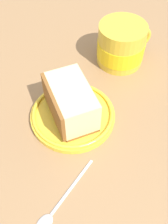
% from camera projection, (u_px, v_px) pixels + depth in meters
% --- Properties ---
extents(ground_plane, '(1.29, 1.29, 0.03)m').
position_uv_depth(ground_plane, '(108.00, 128.00, 0.49)').
color(ground_plane, '#936D47').
extents(small_plate, '(0.15, 0.15, 0.02)m').
position_uv_depth(small_plate, '(73.00, 115.00, 0.48)').
color(small_plate, yellow).
rests_on(small_plate, ground_plane).
extents(cake_slice, '(0.09, 0.12, 0.07)m').
position_uv_depth(cake_slice, '(71.00, 103.00, 0.45)').
color(cake_slice, brown).
rests_on(cake_slice, small_plate).
extents(tea_mug, '(0.12, 0.10, 0.09)m').
position_uv_depth(tea_mug, '(121.00, 45.00, 0.55)').
color(tea_mug, gold).
rests_on(tea_mug, ground_plane).
extents(teaspoon, '(0.11, 0.10, 0.01)m').
position_uv_depth(teaspoon, '(55.00, 209.00, 0.39)').
color(teaspoon, silver).
rests_on(teaspoon, ground_plane).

